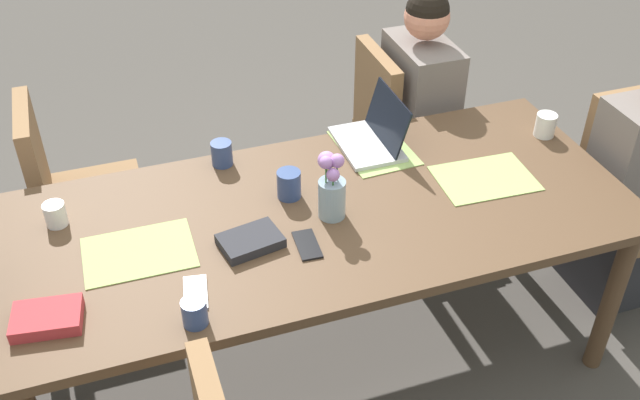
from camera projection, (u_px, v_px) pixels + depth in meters
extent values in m
plane|color=#4C4742|center=(320.00, 354.00, 3.06)|extent=(10.00, 10.00, 0.00)
cube|color=brown|center=(320.00, 216.00, 2.62)|extent=(2.24, 0.96, 0.04)
cylinder|color=brown|center=(612.00, 300.00, 2.81)|extent=(0.07, 0.07, 0.71)
cylinder|color=brown|center=(35.00, 285.00, 2.88)|extent=(0.07, 0.07, 0.71)
cylinder|color=brown|center=(504.00, 184.00, 3.42)|extent=(0.07, 0.07, 0.71)
cube|color=olive|center=(640.00, 211.00, 3.17)|extent=(0.44, 0.44, 0.08)
cube|color=olive|center=(627.00, 136.00, 3.15)|extent=(0.42, 0.06, 0.45)
cylinder|color=#333338|center=(618.00, 288.00, 3.11)|extent=(0.04, 0.04, 0.37)
cylinder|color=#333338|center=(635.00, 217.00, 3.50)|extent=(0.04, 0.04, 0.37)
cylinder|color=#333338|center=(566.00, 233.00, 3.40)|extent=(0.04, 0.04, 0.37)
cube|color=#2D2D33|center=(618.00, 246.00, 3.26)|extent=(0.34, 0.36, 0.45)
cube|color=olive|center=(410.00, 140.00, 3.62)|extent=(0.44, 0.44, 0.08)
cube|color=olive|center=(377.00, 98.00, 3.41)|extent=(0.06, 0.42, 0.45)
cylinder|color=#333338|center=(425.00, 151.00, 3.95)|extent=(0.04, 0.04, 0.37)
cylinder|color=#333338|center=(457.00, 191.00, 3.66)|extent=(0.04, 0.04, 0.37)
cylinder|color=#333338|center=(358.00, 164.00, 3.85)|extent=(0.04, 0.04, 0.37)
cylinder|color=#333338|center=(387.00, 206.00, 3.57)|extent=(0.04, 0.04, 0.37)
cube|color=#2D2D33|center=(412.00, 177.00, 3.69)|extent=(0.36, 0.34, 0.45)
cube|color=slate|center=(420.00, 93.00, 3.40)|extent=(0.24, 0.40, 0.50)
sphere|color=tan|center=(427.00, 17.00, 3.18)|extent=(0.20, 0.20, 0.20)
sphere|color=black|center=(428.00, 10.00, 3.16)|extent=(0.19, 0.19, 0.19)
cube|color=olive|center=(93.00, 201.00, 3.22)|extent=(0.44, 0.44, 0.08)
cube|color=olive|center=(34.00, 159.00, 3.01)|extent=(0.06, 0.42, 0.45)
cylinder|color=#333338|center=(139.00, 208.00, 3.55)|extent=(0.04, 0.04, 0.37)
cylinder|color=#333338|center=(151.00, 258.00, 3.26)|extent=(0.04, 0.04, 0.37)
cylinder|color=#333338|center=(57.00, 225.00, 3.45)|extent=(0.04, 0.04, 0.37)
cylinder|color=#333338|center=(62.00, 277.00, 3.16)|extent=(0.04, 0.04, 0.37)
cylinder|color=#8EA8B7|center=(332.00, 199.00, 2.55)|extent=(0.10, 0.10, 0.14)
sphere|color=#B27AC6|center=(337.00, 161.00, 2.47)|extent=(0.05, 0.05, 0.05)
cylinder|color=#477A3D|center=(337.00, 170.00, 2.49)|extent=(0.01, 0.01, 0.08)
sphere|color=#B27AC6|center=(327.00, 160.00, 2.49)|extent=(0.06, 0.06, 0.06)
cylinder|color=#477A3D|center=(326.00, 168.00, 2.51)|extent=(0.01, 0.01, 0.07)
sphere|color=#B27AC6|center=(326.00, 162.00, 2.45)|extent=(0.04, 0.04, 0.04)
cylinder|color=#477A3D|center=(326.00, 172.00, 2.48)|extent=(0.01, 0.01, 0.08)
sphere|color=#B27AC6|center=(333.00, 175.00, 2.46)|extent=(0.05, 0.05, 0.05)
cylinder|color=#477A3D|center=(333.00, 180.00, 2.48)|extent=(0.01, 0.01, 0.04)
cube|color=#9EBC66|center=(485.00, 178.00, 2.77)|extent=(0.37, 0.28, 0.00)
cube|color=#9EBC66|center=(374.00, 148.00, 2.94)|extent=(0.28, 0.37, 0.00)
cube|color=#9EBC66|center=(139.00, 252.00, 2.43)|extent=(0.36, 0.26, 0.00)
cube|color=silver|center=(367.00, 144.00, 2.94)|extent=(0.22, 0.32, 0.02)
cube|color=black|center=(388.00, 118.00, 2.90)|extent=(0.06, 0.31, 0.20)
cylinder|color=#33477A|center=(289.00, 184.00, 2.65)|extent=(0.09, 0.09, 0.11)
cylinder|color=white|center=(545.00, 125.00, 2.99)|extent=(0.08, 0.08, 0.10)
cylinder|color=white|center=(55.00, 214.00, 2.53)|extent=(0.07, 0.07, 0.08)
cylinder|color=#33477A|center=(222.00, 153.00, 2.82)|extent=(0.08, 0.08, 0.10)
cylinder|color=#33477A|center=(195.00, 312.00, 2.15)|extent=(0.08, 0.08, 0.09)
cube|color=#28282D|center=(250.00, 241.00, 2.45)|extent=(0.22, 0.17, 0.04)
cube|color=#B73338|center=(47.00, 318.00, 2.17)|extent=(0.22, 0.17, 0.04)
cube|color=black|center=(307.00, 245.00, 2.46)|extent=(0.08, 0.15, 0.01)
cube|color=silver|center=(196.00, 293.00, 2.28)|extent=(0.10, 0.16, 0.01)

